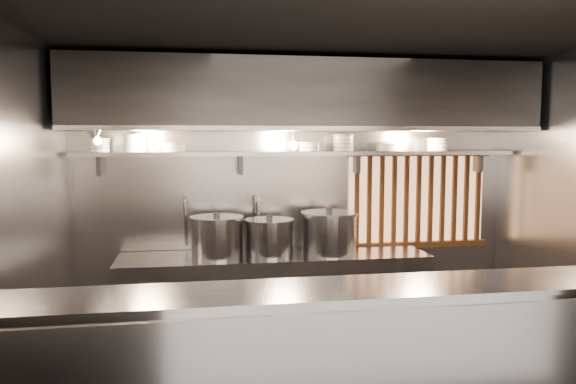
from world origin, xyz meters
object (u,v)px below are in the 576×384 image
object	(u,v)px
pendant_bulb	(293,145)
stock_pot_mid	(270,237)
stock_pot_left	(217,237)
heat_lamp	(95,134)
stock_pot_right	(329,233)

from	to	relation	value
pendant_bulb	stock_pot_mid	bearing A→B (deg)	-157.37
stock_pot_left	stock_pot_mid	world-z (taller)	stock_pot_left
heat_lamp	pendant_bulb	world-z (taller)	heat_lamp
pendant_bulb	stock_pot_right	bearing A→B (deg)	-18.15
heat_lamp	pendant_bulb	size ratio (longest dim) A/B	1.87
stock_pot_left	stock_pot_right	size ratio (longest dim) A/B	0.92
stock_pot_right	heat_lamp	bearing A→B (deg)	-173.64
pendant_bulb	stock_pot_right	xyz separation A→B (m)	(0.34, -0.11, -0.85)
pendant_bulb	stock_pot_right	size ratio (longest dim) A/B	0.27
heat_lamp	stock_pot_mid	xyz separation A→B (m)	(1.55, 0.25, -0.99)
stock_pot_mid	heat_lamp	bearing A→B (deg)	-170.99
stock_pot_right	stock_pot_left	bearing A→B (deg)	179.15
pendant_bulb	stock_pot_mid	size ratio (longest dim) A/B	0.38
stock_pot_mid	stock_pot_right	bearing A→B (deg)	-0.71
heat_lamp	stock_pot_mid	bearing A→B (deg)	9.01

